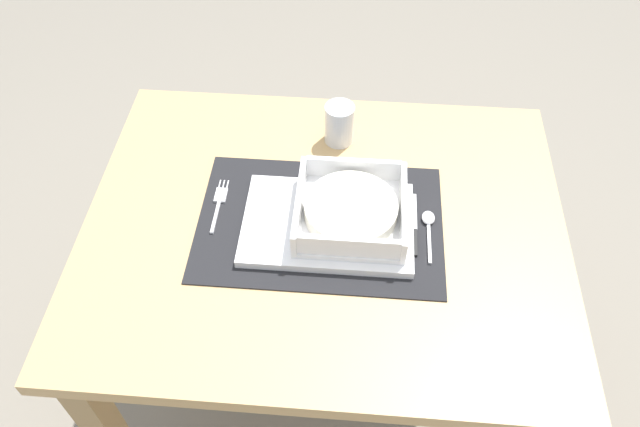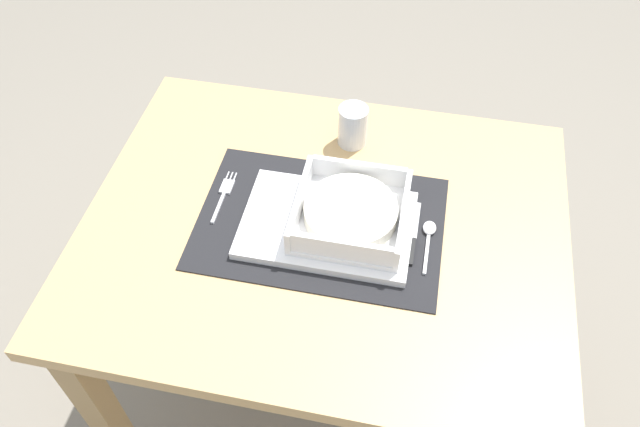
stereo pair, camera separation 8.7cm
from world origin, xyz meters
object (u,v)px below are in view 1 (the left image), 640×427
Objects in this scene: dining_table at (324,259)px; butter_knife at (413,228)px; porridge_bowl at (351,209)px; spoon at (429,223)px; bread_knife at (400,223)px; fork at (219,202)px; drinking_glass at (339,125)px.

butter_knife is (0.16, -0.00, 0.12)m from dining_table.
dining_table is 4.53× the size of porridge_bowl.
porridge_bowl reaches higher than spoon.
bread_knife is (-0.02, 0.01, 0.00)m from butter_knife.
fork is 0.34m from bread_knife.
drinking_glass reaches higher than fork.
butter_knife and bread_knife have the same top height.
porridge_bowl is (0.05, 0.00, 0.15)m from dining_table.
spoon reaches higher than fork.
fork is at bearing 177.15° from spoon.
dining_table is at bearing 178.19° from butter_knife.
drinking_glass is (0.01, 0.23, 0.15)m from dining_table.
dining_table is at bearing -93.39° from drinking_glass.
butter_knife is at bearing -27.95° from bread_knife.
drinking_glass reaches higher than porridge_bowl.
drinking_glass is (-0.18, 0.22, 0.03)m from spoon.
fork is at bearing 170.70° from dining_table.
dining_table is 0.20m from butter_knife.
spoon is at bearing -2.79° from fork.
drinking_glass is at bearing 86.61° from dining_table.
spoon reaches higher than dining_table.
spoon is 0.81× the size of butter_knife.
butter_knife is at bearing -57.01° from drinking_glass.
dining_table is 6.74× the size of fork.
porridge_bowl is 0.10m from bread_knife.
spoon is (0.39, -0.02, 0.00)m from fork.
spoon is at bearing 22.01° from butter_knife.
butter_knife is (0.11, -0.01, -0.03)m from porridge_bowl.
fork is at bearing -137.89° from drinking_glass.
butter_knife is at bearing -3.08° from porridge_bowl.
spoon is 1.36× the size of drinking_glass.
dining_table is at bearing -176.21° from porridge_bowl.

